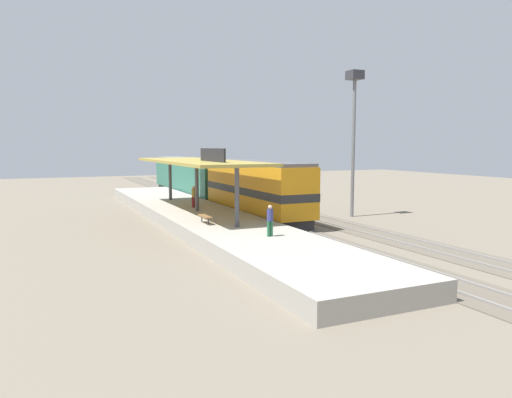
{
  "coord_description": "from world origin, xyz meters",
  "views": [
    {
      "loc": [
        -15.36,
        -34.4,
        5.75
      ],
      "look_at": [
        -1.38,
        -3.69,
        2.0
      ],
      "focal_mm": 33.47,
      "sensor_mm": 36.0,
      "label": 1
    }
  ],
  "objects_px": {
    "passenger_carriage_single": "(189,177)",
    "person_waiting": "(194,195)",
    "locomotive": "(255,189)",
    "light_mast": "(354,113)",
    "person_walking": "(270,219)",
    "platform_bench": "(205,217)"
  },
  "relations": [
    {
      "from": "locomotive",
      "to": "person_walking",
      "type": "relative_size",
      "value": 8.44
    },
    {
      "from": "locomotive",
      "to": "passenger_carriage_single",
      "type": "xyz_separation_m",
      "value": [
        0.0,
        18.0,
        -0.1
      ]
    },
    {
      "from": "person_waiting",
      "to": "person_walking",
      "type": "distance_m",
      "value": 13.49
    },
    {
      "from": "locomotive",
      "to": "passenger_carriage_single",
      "type": "bearing_deg",
      "value": 90.0
    },
    {
      "from": "locomotive",
      "to": "person_walking",
      "type": "xyz_separation_m",
      "value": [
        -4.17,
        -11.15,
        -0.56
      ]
    },
    {
      "from": "light_mast",
      "to": "person_walking",
      "type": "relative_size",
      "value": 6.84
    },
    {
      "from": "locomotive",
      "to": "platform_bench",
      "type": "bearing_deg",
      "value": -136.93
    },
    {
      "from": "light_mast",
      "to": "person_waiting",
      "type": "distance_m",
      "value": 14.41
    },
    {
      "from": "person_waiting",
      "to": "person_walking",
      "type": "bearing_deg",
      "value": -89.52
    },
    {
      "from": "locomotive",
      "to": "person_walking",
      "type": "distance_m",
      "value": 11.92
    },
    {
      "from": "passenger_carriage_single",
      "to": "person_waiting",
      "type": "relative_size",
      "value": 11.7
    },
    {
      "from": "person_waiting",
      "to": "light_mast",
      "type": "bearing_deg",
      "value": -19.7
    },
    {
      "from": "person_waiting",
      "to": "locomotive",
      "type": "bearing_deg",
      "value": -28.67
    },
    {
      "from": "passenger_carriage_single",
      "to": "person_waiting",
      "type": "xyz_separation_m",
      "value": [
        -4.28,
        -15.66,
        -0.46
      ]
    },
    {
      "from": "passenger_carriage_single",
      "to": "person_walking",
      "type": "height_order",
      "value": "passenger_carriage_single"
    },
    {
      "from": "person_waiting",
      "to": "passenger_carriage_single",
      "type": "bearing_deg",
      "value": 74.7
    },
    {
      "from": "light_mast",
      "to": "locomotive",
      "type": "bearing_deg",
      "value": 165.73
    },
    {
      "from": "platform_bench",
      "to": "person_walking",
      "type": "bearing_deg",
      "value": -71.71
    },
    {
      "from": "light_mast",
      "to": "person_waiting",
      "type": "bearing_deg",
      "value": 160.3
    },
    {
      "from": "platform_bench",
      "to": "locomotive",
      "type": "relative_size",
      "value": 0.12
    },
    {
      "from": "light_mast",
      "to": "person_walking",
      "type": "xyz_separation_m",
      "value": [
        -11.97,
        -9.17,
        -6.54
      ]
    },
    {
      "from": "platform_bench",
      "to": "locomotive",
      "type": "distance_m",
      "value": 8.28
    }
  ]
}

